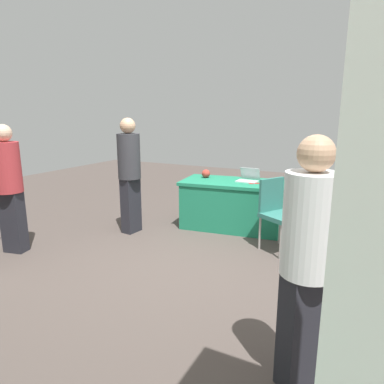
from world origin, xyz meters
name	(u,v)px	position (x,y,z in m)	size (l,w,h in m)	color
ground_plane	(194,263)	(0.00, 0.00, 0.00)	(14.40, 14.40, 0.00)	#4C423D
table_foreground	(233,204)	(0.09, -1.53, 0.38)	(1.70, 1.05, 0.76)	#1E7A56
chair_tucked_right	(278,210)	(-0.78, -0.92, 0.56)	(0.60, 0.60, 0.97)	#9E9993
person_presenter	(308,256)	(-1.52, 1.41, 0.95)	(0.48, 0.48, 1.70)	#26262D
person_attendee_browsing	(9,183)	(2.30, 0.76, 0.94)	(0.41, 0.41, 1.68)	#26262D
person_organiser	(129,170)	(1.40, -0.60, 0.98)	(0.37, 0.37, 1.75)	#26262D
laptop_silver	(248,179)	(-0.12, -1.62, 0.80)	(0.32, 0.30, 0.21)	silver
yarn_ball	(206,174)	(0.60, -1.60, 0.83)	(0.14, 0.14, 0.14)	#B2382D
scissors_red	(255,183)	(-0.28, -1.49, 0.77)	(0.18, 0.04, 0.01)	red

